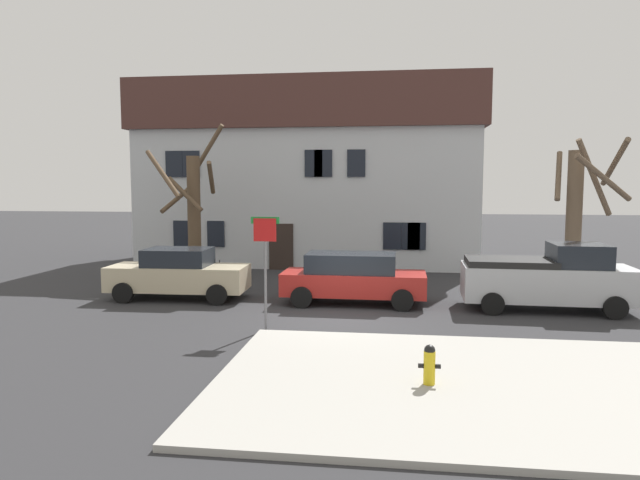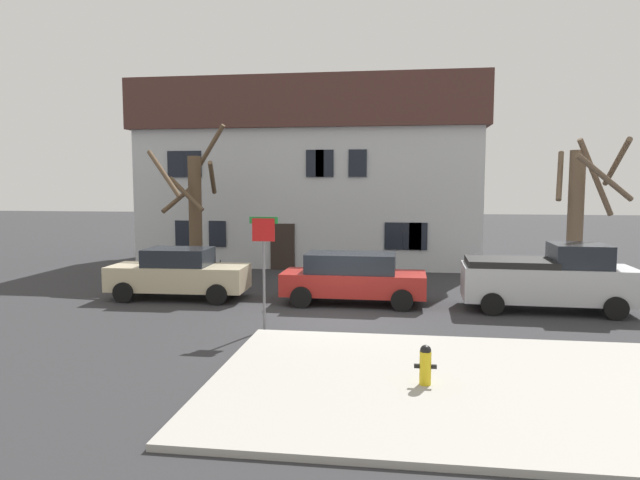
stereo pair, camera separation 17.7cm
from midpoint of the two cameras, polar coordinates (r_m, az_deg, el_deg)
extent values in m
plane|color=#2D2D30|center=(16.64, 1.92, -7.88)|extent=(120.00, 120.00, 0.00)
cube|color=#A8A59E|center=(11.70, 19.29, -13.77)|extent=(11.58, 6.63, 0.12)
cube|color=silver|center=(29.05, -0.55, 4.27)|extent=(15.98, 6.89, 6.40)
cube|color=#4C2D28|center=(29.28, -0.55, 12.83)|extent=(16.48, 7.39, 2.32)
cube|color=#2D231E|center=(25.91, -3.57, -0.67)|extent=(1.10, 0.12, 2.10)
cube|color=black|center=(27.20, -13.30, 0.65)|extent=(0.80, 0.08, 1.20)
cube|color=black|center=(26.65, -10.04, 0.62)|extent=(0.80, 0.08, 1.20)
cube|color=black|center=(25.34, 7.58, 0.40)|extent=(0.80, 0.08, 1.20)
cube|color=black|center=(25.35, 9.41, 0.37)|extent=(0.80, 0.08, 1.20)
cube|color=black|center=(25.35, 10.00, 0.37)|extent=(0.80, 0.08, 1.20)
cube|color=black|center=(27.22, -14.04, 7.38)|extent=(0.80, 0.08, 1.20)
cube|color=black|center=(26.93, -12.43, 7.44)|extent=(0.80, 0.08, 1.20)
cube|color=black|center=(25.52, -0.31, 7.68)|extent=(0.80, 0.08, 1.20)
cube|color=black|center=(25.46, 0.66, 7.68)|extent=(0.80, 0.08, 1.20)
cube|color=black|center=(25.32, 3.99, 7.68)|extent=(0.80, 0.08, 1.20)
cylinder|color=brown|center=(23.74, -12.16, 2.16)|extent=(0.53, 0.53, 5.01)
cylinder|color=brown|center=(24.39, -13.59, 4.20)|extent=(1.09, 1.76, 1.31)
cylinder|color=brown|center=(23.61, -10.52, 6.14)|extent=(0.51, 1.54, 1.33)
cylinder|color=brown|center=(23.11, -15.14, 6.42)|extent=(2.17, 1.96, 1.95)
cylinder|color=brown|center=(23.09, -13.04, 4.49)|extent=(1.53, 0.41, 1.40)
cylinder|color=brown|center=(24.38, -10.98, 8.66)|extent=(1.78, 0.82, 2.23)
cylinder|color=brown|center=(22.53, 24.39, 1.71)|extent=(0.55, 0.55, 5.09)
cylinder|color=brown|center=(22.83, 27.77, 6.87)|extent=(0.36, 2.67, 1.63)
cylinder|color=brown|center=(22.50, 23.10, 5.94)|extent=(0.55, 1.31, 1.84)
cylinder|color=brown|center=(21.64, 26.84, 5.58)|extent=(2.34, 1.38, 1.63)
cylinder|color=brown|center=(21.96, 26.08, 5.62)|extent=(1.62, 1.06, 2.68)
cube|color=#C6B793|center=(19.93, -13.68, -3.65)|extent=(4.68, 1.88, 0.82)
cube|color=#1E232B|center=(19.83, -13.73, -1.65)|extent=(2.17, 1.60, 0.58)
cylinder|color=black|center=(20.34, -8.63, -4.48)|extent=(0.69, 0.24, 0.68)
cylinder|color=black|center=(18.69, -10.01, -5.39)|extent=(0.69, 0.24, 0.68)
cylinder|color=black|center=(21.36, -16.84, -4.17)|extent=(0.69, 0.24, 0.68)
cylinder|color=black|center=(19.80, -18.82, -4.99)|extent=(0.69, 0.24, 0.68)
cube|color=#AD231E|center=(18.56, 3.66, -4.33)|extent=(4.64, 1.80, 0.72)
cube|color=#1E232B|center=(18.46, 3.39, -2.28)|extent=(2.88, 1.57, 0.62)
cylinder|color=black|center=(19.40, 8.52, -4.97)|extent=(0.68, 0.23, 0.68)
cylinder|color=black|center=(17.69, 8.49, -5.99)|extent=(0.68, 0.23, 0.68)
cylinder|color=black|center=(19.66, -0.69, -4.76)|extent=(0.68, 0.23, 0.68)
cylinder|color=black|center=(17.98, -1.61, -5.75)|extent=(0.68, 0.23, 0.68)
cube|color=#B7BABF|center=(18.87, 21.98, -4.04)|extent=(5.07, 2.07, 1.06)
cube|color=#1E232B|center=(18.96, 24.75, -1.41)|extent=(1.66, 1.73, 0.70)
cube|color=black|center=(18.58, 18.72, -2.10)|extent=(2.67, 1.91, 0.20)
cylinder|color=black|center=(20.28, 26.10, -5.02)|extent=(0.69, 0.24, 0.68)
cylinder|color=black|center=(18.50, 27.74, -6.08)|extent=(0.69, 0.24, 0.68)
cylinder|color=black|center=(19.60, 16.45, -5.03)|extent=(0.69, 0.24, 0.68)
cylinder|color=black|center=(17.75, 17.15, -6.15)|extent=(0.69, 0.24, 0.68)
cylinder|color=gold|center=(11.16, 10.96, -12.47)|extent=(0.22, 0.22, 0.64)
sphere|color=black|center=(11.06, 10.99, -10.80)|extent=(0.21, 0.21, 0.21)
cylinder|color=black|center=(11.14, 10.12, -12.31)|extent=(0.10, 0.09, 0.09)
cylinder|color=black|center=(11.16, 11.80, -12.31)|extent=(0.10, 0.09, 0.09)
cylinder|color=slate|center=(15.10, -5.29, -3.50)|extent=(0.07, 0.07, 2.99)
cube|color=red|center=(14.94, -5.35, 1.02)|extent=(0.60, 0.03, 0.60)
cube|color=#1E8C38|center=(14.96, -5.32, 1.98)|extent=(0.76, 0.02, 0.18)
torus|color=black|center=(21.54, -8.12, -3.87)|extent=(0.70, 0.23, 0.71)
torus|color=black|center=(22.09, -10.44, -3.67)|extent=(0.70, 0.23, 0.71)
cylinder|color=black|center=(21.77, -9.30, -3.20)|extent=(0.97, 0.30, 0.19)
cylinder|color=black|center=(21.85, -9.76, -2.56)|extent=(0.10, 0.06, 0.45)
camera|label=1|loc=(0.09, -89.73, 0.03)|focal=31.97mm
camera|label=2|loc=(0.09, 90.27, -0.03)|focal=31.97mm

